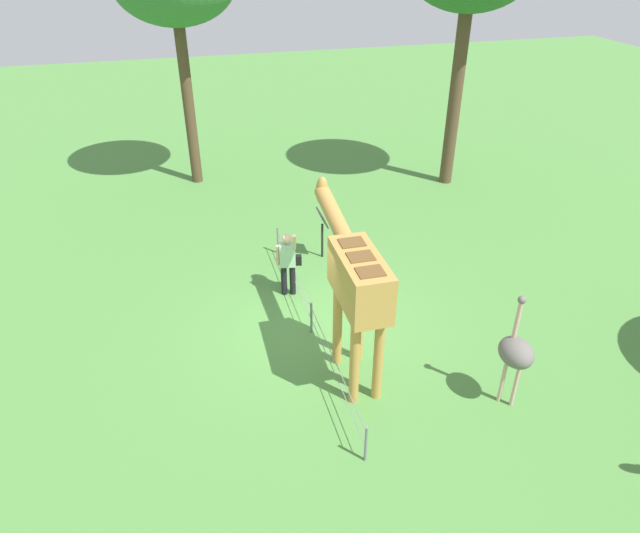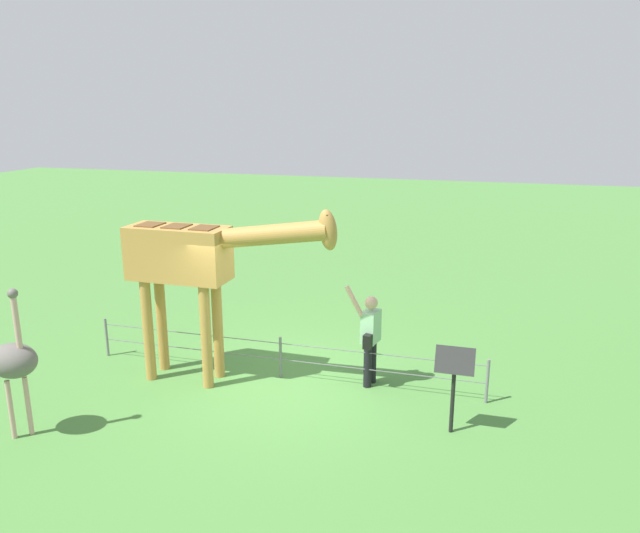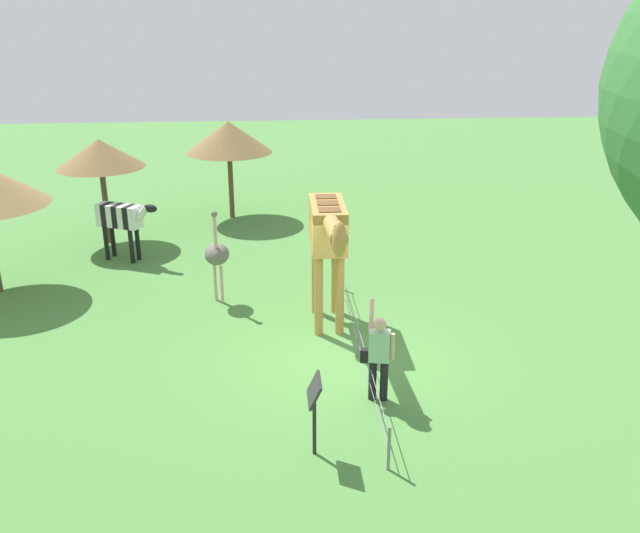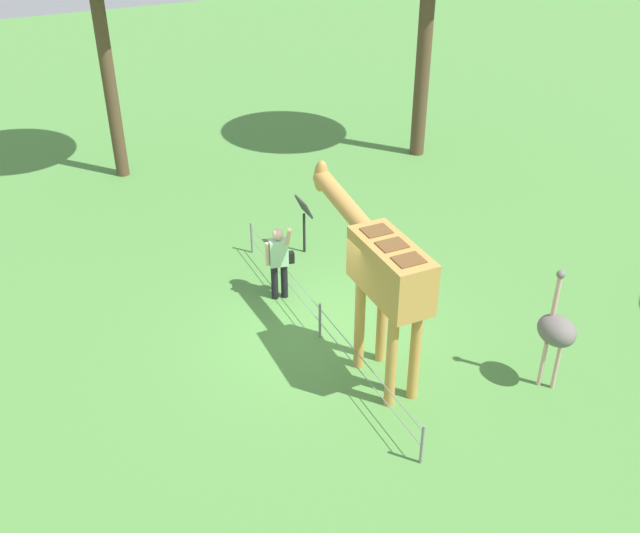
{
  "view_description": "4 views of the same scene",
  "coord_description": "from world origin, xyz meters",
  "px_view_note": "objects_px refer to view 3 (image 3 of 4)",
  "views": [
    {
      "loc": [
        -9.32,
        2.56,
        7.51
      ],
      "look_at": [
        -0.7,
        0.21,
        2.05
      ],
      "focal_mm": 31.78,
      "sensor_mm": 36.0,
      "label": 1
    },
    {
      "loc": [
        3.36,
        -9.11,
        4.66
      ],
      "look_at": [
        0.68,
        0.34,
        2.04
      ],
      "focal_mm": 34.22,
      "sensor_mm": 36.0,
      "label": 2
    },
    {
      "loc": [
        11.74,
        -1.46,
        6.47
      ],
      "look_at": [
        -0.81,
        -0.47,
        1.62
      ],
      "focal_mm": 37.94,
      "sensor_mm": 36.0,
      "label": 3
    },
    {
      "loc": [
        -9.91,
        4.99,
        8.29
      ],
      "look_at": [
        -0.54,
        0.47,
        1.92
      ],
      "focal_mm": 40.88,
      "sensor_mm": 36.0,
      "label": 4
    }
  ],
  "objects_px": {
    "visitor": "(379,353)",
    "shade_hut_near": "(229,137)",
    "info_sign": "(314,400)",
    "ostrich": "(217,254)",
    "giraffe": "(329,235)",
    "shade_hut_far": "(100,154)",
    "zebra": "(122,219)"
  },
  "relations": [
    {
      "from": "ostrich",
      "to": "info_sign",
      "type": "bearing_deg",
      "value": 16.94
    },
    {
      "from": "zebra",
      "to": "info_sign",
      "type": "bearing_deg",
      "value": 26.81
    },
    {
      "from": "ostrich",
      "to": "shade_hut_near",
      "type": "height_order",
      "value": "shade_hut_near"
    },
    {
      "from": "giraffe",
      "to": "shade_hut_near",
      "type": "distance_m",
      "value": 8.8
    },
    {
      "from": "shade_hut_near",
      "to": "shade_hut_far",
      "type": "xyz_separation_m",
      "value": [
        2.24,
        -3.49,
        -0.02
      ]
    },
    {
      "from": "shade_hut_far",
      "to": "info_sign",
      "type": "distance_m",
      "value": 11.92
    },
    {
      "from": "giraffe",
      "to": "ostrich",
      "type": "bearing_deg",
      "value": -123.76
    },
    {
      "from": "zebra",
      "to": "shade_hut_near",
      "type": "relative_size",
      "value": 0.56
    },
    {
      "from": "visitor",
      "to": "shade_hut_far",
      "type": "distance_m",
      "value": 11.3
    },
    {
      "from": "ostrich",
      "to": "giraffe",
      "type": "bearing_deg",
      "value": 56.24
    },
    {
      "from": "info_sign",
      "to": "visitor",
      "type": "bearing_deg",
      "value": 140.44
    },
    {
      "from": "visitor",
      "to": "shade_hut_far",
      "type": "relative_size",
      "value": 0.58
    },
    {
      "from": "giraffe",
      "to": "info_sign",
      "type": "bearing_deg",
      "value": -7.93
    },
    {
      "from": "giraffe",
      "to": "ostrich",
      "type": "distance_m",
      "value": 3.06
    },
    {
      "from": "shade_hut_near",
      "to": "info_sign",
      "type": "xyz_separation_m",
      "value": [
        12.8,
        1.8,
        -1.68
      ]
    },
    {
      "from": "zebra",
      "to": "shade_hut_far",
      "type": "xyz_separation_m",
      "value": [
        -1.57,
        -0.75,
        1.45
      ]
    },
    {
      "from": "giraffe",
      "to": "shade_hut_near",
      "type": "xyz_separation_m",
      "value": [
        -8.45,
        -2.4,
        0.51
      ]
    },
    {
      "from": "info_sign",
      "to": "shade_hut_far",
      "type": "bearing_deg",
      "value": -153.36
    },
    {
      "from": "zebra",
      "to": "shade_hut_far",
      "type": "distance_m",
      "value": 2.26
    },
    {
      "from": "giraffe",
      "to": "shade_hut_far",
      "type": "relative_size",
      "value": 1.2
    },
    {
      "from": "visitor",
      "to": "info_sign",
      "type": "height_order",
      "value": "visitor"
    },
    {
      "from": "zebra",
      "to": "visitor",
      "type": "bearing_deg",
      "value": 37.42
    },
    {
      "from": "visitor",
      "to": "shade_hut_near",
      "type": "xyz_separation_m",
      "value": [
        -11.33,
        -3.01,
        1.73
      ]
    },
    {
      "from": "visitor",
      "to": "ostrich",
      "type": "xyz_separation_m",
      "value": [
        -4.49,
        -3.03,
        0.27
      ]
    },
    {
      "from": "info_sign",
      "to": "shade_hut_near",
      "type": "bearing_deg",
      "value": -172.0
    },
    {
      "from": "giraffe",
      "to": "ostrich",
      "type": "xyz_separation_m",
      "value": [
        -1.62,
        -2.42,
        -0.95
      ]
    },
    {
      "from": "shade_hut_far",
      "to": "zebra",
      "type": "bearing_deg",
      "value": 25.65
    },
    {
      "from": "zebra",
      "to": "info_sign",
      "type": "height_order",
      "value": "zebra"
    },
    {
      "from": "zebra",
      "to": "info_sign",
      "type": "relative_size",
      "value": 1.34
    },
    {
      "from": "ostrich",
      "to": "zebra",
      "type": "bearing_deg",
      "value": -138.0
    },
    {
      "from": "giraffe",
      "to": "visitor",
      "type": "height_order",
      "value": "giraffe"
    },
    {
      "from": "visitor",
      "to": "info_sign",
      "type": "bearing_deg",
      "value": -39.56
    }
  ]
}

